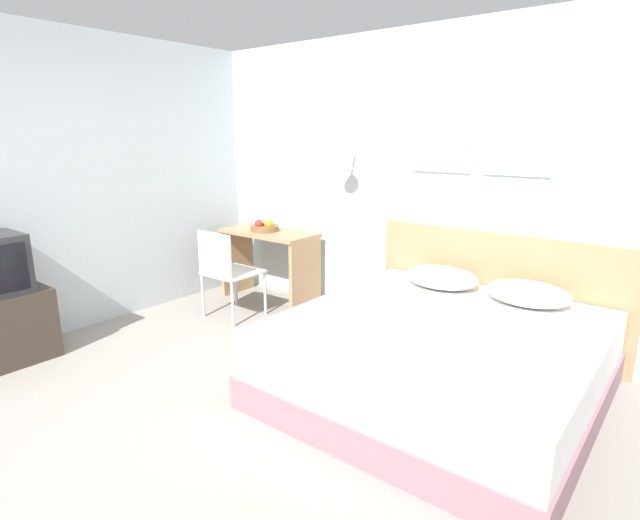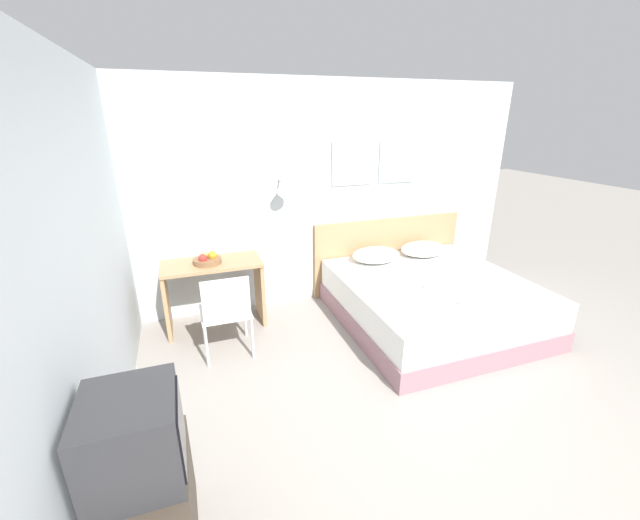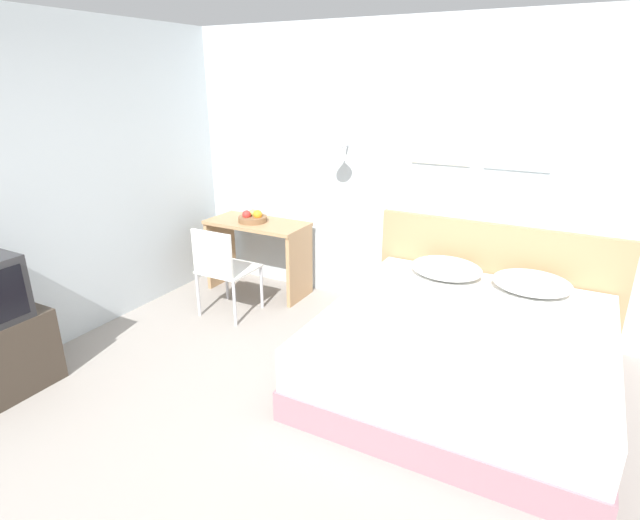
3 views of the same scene
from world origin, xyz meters
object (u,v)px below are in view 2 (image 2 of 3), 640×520
at_px(pillow_left, 376,255).
at_px(desk_chair, 226,309).
at_px(folded_towel_near_foot, 446,288).
at_px(desk, 214,283).
at_px(bed, 431,301).
at_px(folded_towel_mid_bed, 483,306).
at_px(tv_stand, 149,515).
at_px(television, 133,438).
at_px(headboard, 388,254).
at_px(pillow_right, 423,249).
at_px(fruit_bowl, 207,259).

relative_size(pillow_left, desk_chair, 0.70).
bearing_deg(folded_towel_near_foot, desk, 155.10).
distance_m(bed, desk, 2.45).
bearing_deg(desk_chair, folded_towel_mid_bed, -20.01).
bearing_deg(desk_chair, pillow_left, 18.91).
bearing_deg(folded_towel_mid_bed, pillow_left, 103.69).
xyz_separation_m(tv_stand, television, (0.00, -0.00, 0.51)).
bearing_deg(folded_towel_near_foot, folded_towel_mid_bed, -79.91).
height_order(headboard, pillow_right, headboard).
xyz_separation_m(desk, television, (-0.57, -2.42, 0.28)).
bearing_deg(folded_towel_mid_bed, desk, 147.34).
height_order(bed, tv_stand, tv_stand).
distance_m(desk, fruit_bowl, 0.29).
xyz_separation_m(folded_towel_near_foot, desk_chair, (-2.20, 0.38, -0.04)).
distance_m(pillow_right, desk, 2.66).
height_order(bed, folded_towel_near_foot, folded_towel_near_foot).
bearing_deg(headboard, television, -136.67).
relative_size(desk_chair, television, 1.89).
distance_m(fruit_bowl, television, 2.46).
distance_m(desk_chair, tv_stand, 1.88).
relative_size(pillow_left, television, 1.32).
xyz_separation_m(folded_towel_near_foot, desk, (-2.26, 1.05, -0.04)).
bearing_deg(fruit_bowl, tv_stand, -102.49).
relative_size(folded_towel_mid_bed, desk_chair, 0.37).
height_order(pillow_left, tv_stand, pillow_left).
relative_size(fruit_bowl, tv_stand, 0.41).
bearing_deg(folded_towel_near_foot, tv_stand, -154.10).
relative_size(folded_towel_mid_bed, fruit_bowl, 1.09).
bearing_deg(television, desk, 76.74).
distance_m(folded_towel_near_foot, folded_towel_mid_bed, 0.46).
bearing_deg(folded_towel_near_foot, pillow_left, 105.21).
bearing_deg(pillow_right, tv_stand, -143.28).
bearing_deg(pillow_right, desk, 179.81).
bearing_deg(desk, folded_towel_near_foot, -24.90).
bearing_deg(bed, tv_stand, -149.85).
relative_size(bed, folded_towel_mid_bed, 6.33).
height_order(folded_towel_near_foot, desk, desk).
relative_size(bed, desk_chair, 2.33).
distance_m(headboard, pillow_left, 0.48).
xyz_separation_m(desk, fruit_bowl, (-0.04, -0.02, 0.29)).
distance_m(pillow_left, fruit_bowl, 2.02).
bearing_deg(folded_towel_mid_bed, tv_stand, -162.38).
distance_m(pillow_right, tv_stand, 4.05).
bearing_deg(headboard, desk, -172.56).
xyz_separation_m(pillow_left, pillow_right, (0.69, 0.00, 0.00)).
xyz_separation_m(folded_towel_mid_bed, desk, (-2.34, 1.50, -0.04)).
height_order(bed, desk, desk).
bearing_deg(tv_stand, bed, 30.15).
relative_size(pillow_left, folded_towel_near_foot, 1.75).
height_order(pillow_right, folded_towel_mid_bed, pillow_right).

